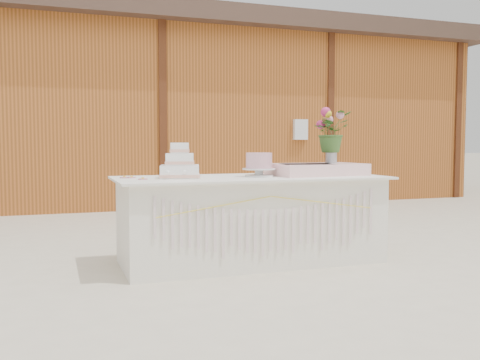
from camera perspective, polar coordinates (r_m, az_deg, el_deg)
name	(u,v)px	position (r m, az deg, el deg)	size (l,w,h in m)	color
ground	(251,262)	(4.88, 1.18, -8.70)	(80.00, 80.00, 0.00)	beige
barn	(142,111)	(10.60, -10.42, 7.20)	(12.60, 4.60, 3.30)	#A85923
cake_table	(251,219)	(4.80, 1.21, -4.20)	(2.40, 1.00, 0.77)	white
wedding_cake	(180,166)	(4.61, -6.43, 1.49)	(0.41, 0.41, 0.30)	white
pink_cake_stand	(259,163)	(4.75, 2.04, 1.79)	(0.30, 0.30, 0.21)	silver
satin_runner	(317,169)	(5.02, 8.19, 1.13)	(0.86, 0.50, 0.11)	#FFCDCD
flower_vase	(331,155)	(5.12, 9.68, 2.62)	(0.11, 0.11, 0.15)	silver
bouquet	(331,127)	(5.12, 9.72, 5.64)	(0.35, 0.30, 0.39)	#385F26
loose_flowers	(134,178)	(4.55, -11.20, 0.24)	(0.16, 0.38, 0.02)	#CB7C89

